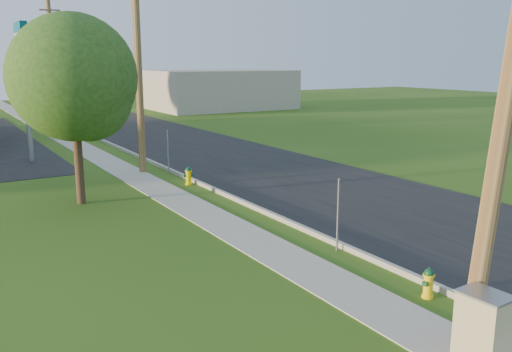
{
  "coord_description": "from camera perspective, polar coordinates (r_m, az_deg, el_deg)",
  "views": [
    {
      "loc": [
        -8.85,
        -6.51,
        5.05
      ],
      "look_at": [
        0.0,
        8.0,
        1.4
      ],
      "focal_mm": 38.0,
      "sensor_mm": 36.0,
      "label": 1
    }
  ],
  "objects": [
    {
      "name": "curb",
      "position": [
        19.62,
        -1.8,
        -2.58
      ],
      "size": [
        0.15,
        120.0,
        0.15
      ],
      "primitive_type": "cube",
      "color": "#9B988D",
      "rests_on": "ground"
    },
    {
      "name": "distant_building",
      "position": [
        58.17,
        -3.89,
        9.08
      ],
      "size": [
        14.0,
        10.0,
        4.0
      ],
      "primitive_type": "cube",
      "color": "gray",
      "rests_on": "ground"
    },
    {
      "name": "sign_post_near",
      "position": [
        14.63,
        8.64,
        -4.09
      ],
      "size": [
        0.05,
        0.04,
        2.0
      ],
      "primitive_type": "cube",
      "color": "gray",
      "rests_on": "ground"
    },
    {
      "name": "tree_verge",
      "position": [
        19.85,
        -18.36,
        9.31
      ],
      "size": [
        4.4,
        4.4,
        6.66
      ],
      "color": "#39291A",
      "rests_on": "ground"
    },
    {
      "name": "utility_pole_far",
      "position": [
        42.33,
        -20.53,
        11.03
      ],
      "size": [
        1.4,
        0.32,
        9.5
      ],
      "color": "brown",
      "rests_on": "ground"
    },
    {
      "name": "hydrant_near",
      "position": [
        12.48,
        17.7,
        -10.66
      ],
      "size": [
        0.36,
        0.32,
        0.69
      ],
      "color": "yellow",
      "rests_on": "ground"
    },
    {
      "name": "sign_post_far",
      "position": [
        36.12,
        -16.64,
        5.17
      ],
      "size": [
        0.05,
        0.04,
        2.0
      ],
      "primitive_type": "cube",
      "color": "gray",
      "rests_on": "ground"
    },
    {
      "name": "hydrant_mid",
      "position": [
        22.5,
        -7.12,
        0.04
      ],
      "size": [
        0.4,
        0.36,
        0.77
      ],
      "color": "#E3C700",
      "rests_on": "ground"
    },
    {
      "name": "sidewalk",
      "position": [
        18.86,
        -6.43,
        -3.44
      ],
      "size": [
        1.5,
        120.0,
        0.03
      ],
      "primitive_type": "cube",
      "color": "#9B988D",
      "rests_on": "ground"
    },
    {
      "name": "price_pylon",
      "position": [
        29.34,
        -23.37,
        11.9
      ],
      "size": [
        0.34,
        2.04,
        6.85
      ],
      "color": "gray",
      "rests_on": "ground"
    },
    {
      "name": "sign_post_mid",
      "position": [
        24.62,
        -9.24,
        2.49
      ],
      "size": [
        0.05,
        0.04,
        2.0
      ],
      "primitive_type": "cube",
      "color": "gray",
      "rests_on": "ground"
    },
    {
      "name": "hydrant_far",
      "position": [
        36.03,
        -16.93,
        4.05
      ],
      "size": [
        0.34,
        0.3,
        0.66
      ],
      "color": "yellow",
      "rests_on": "ground"
    },
    {
      "name": "utility_pole_mid",
      "position": [
        24.92,
        -12.29,
        11.62
      ],
      "size": [
        1.4,
        0.32,
        9.8
      ],
      "color": "brown",
      "rests_on": "ground"
    },
    {
      "name": "ground_plane",
      "position": [
        12.09,
        20.73,
        -13.4
      ],
      "size": [
        140.0,
        140.0,
        0.0
      ],
      "primitive_type": "plane",
      "color": "#284C10",
      "rests_on": "ground"
    },
    {
      "name": "utility_pole_near",
      "position": [
        9.93,
        25.23,
        9.57
      ],
      "size": [
        1.4,
        0.32,
        9.48
      ],
      "color": "brown",
      "rests_on": "ground"
    },
    {
      "name": "road",
      "position": [
        21.83,
        7.38,
        -1.34
      ],
      "size": [
        8.0,
        120.0,
        0.02
      ],
      "primitive_type": "cube",
      "color": "black",
      "rests_on": "ground"
    },
    {
      "name": "utility_cabinet",
      "position": [
        9.97,
        22.72,
        -14.89
      ],
      "size": [
        0.64,
        0.82,
        1.36
      ],
      "color": "tan",
      "rests_on": "ground"
    }
  ]
}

